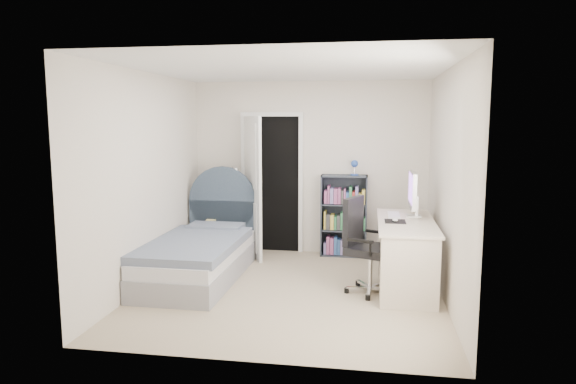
# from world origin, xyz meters

# --- Properties ---
(room_shell) EXTENTS (3.50, 3.70, 2.60)m
(room_shell) POSITION_xyz_m (0.00, 0.00, 1.25)
(room_shell) COLOR gray
(room_shell) RESTS_ON ground
(door) EXTENTS (0.92, 0.75, 2.06)m
(door) POSITION_xyz_m (-0.69, 1.54, 1.03)
(door) COLOR black
(door) RESTS_ON ground
(bed) EXTENTS (1.03, 2.13, 1.30)m
(bed) POSITION_xyz_m (-1.19, 0.35, 0.29)
(bed) COLOR gray
(bed) RESTS_ON ground
(nightstand) EXTENTS (0.37, 0.37, 0.55)m
(nightstand) POSITION_xyz_m (-1.30, 1.30, 0.36)
(nightstand) COLOR tan
(nightstand) RESTS_ON ground
(floor_lamp) EXTENTS (0.18, 0.18, 1.28)m
(floor_lamp) POSITION_xyz_m (-1.04, 1.45, 0.52)
(floor_lamp) COLOR silver
(floor_lamp) RESTS_ON ground
(bookcase) EXTENTS (0.66, 0.28, 1.39)m
(bookcase) POSITION_xyz_m (0.52, 1.66, 0.54)
(bookcase) COLOR #343B47
(bookcase) RESTS_ON ground
(desk) EXTENTS (0.65, 1.62, 1.33)m
(desk) POSITION_xyz_m (1.31, 0.36, 0.43)
(desk) COLOR beige
(desk) RESTS_ON ground
(office_chair) EXTENTS (0.62, 0.63, 1.08)m
(office_chair) POSITION_xyz_m (0.82, 0.11, 0.59)
(office_chair) COLOR silver
(office_chair) RESTS_ON ground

